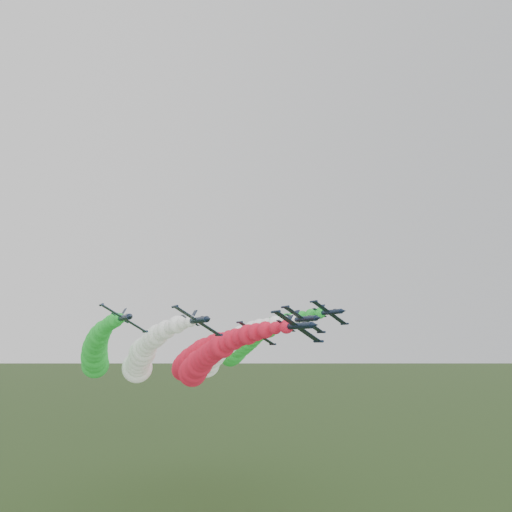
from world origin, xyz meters
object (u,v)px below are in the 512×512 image
object	(u,v)px
jet_outer_right	(245,344)
jet_trail	(192,359)
jet_lead	(205,361)
jet_inner_right	(218,353)
jet_inner_left	(143,356)
jet_outer_left	(96,353)

from	to	relation	value
jet_outer_right	jet_trail	world-z (taller)	jet_outer_right
jet_lead	jet_inner_right	distance (m)	14.16
jet_inner_right	jet_outer_right	bearing A→B (deg)	29.63
jet_trail	jet_outer_right	bearing A→B (deg)	-31.59
jet_lead	jet_inner_left	world-z (taller)	jet_inner_left
jet_lead	jet_inner_left	distance (m)	16.02
jet_inner_right	jet_outer_left	xyz separation A→B (m)	(-29.47, 9.14, 0.21)
jet_inner_left	jet_inner_right	bearing A→B (deg)	2.15
jet_inner_left	jet_outer_right	distance (m)	31.92
jet_lead	jet_trail	size ratio (longest dim) A/B	1.00
jet_inner_left	jet_trail	size ratio (longest dim) A/B	1.01
jet_lead	jet_inner_left	size ratio (longest dim) A/B	1.00
jet_lead	jet_outer_left	distance (m)	29.60
jet_inner_left	jet_outer_right	size ratio (longest dim) A/B	1.01
jet_inner_right	jet_trail	world-z (taller)	jet_inner_right
jet_outer_right	jet_lead	bearing A→B (deg)	-137.36
jet_inner_left	jet_outer_left	world-z (taller)	jet_outer_left
jet_inner_left	jet_outer_right	bearing A→B (deg)	12.60
jet_outer_left	jet_lead	bearing A→B (deg)	-44.08
jet_lead	jet_inner_right	size ratio (longest dim) A/B	1.00
jet_inner_right	jet_outer_right	world-z (taller)	jet_outer_right
jet_inner_right	jet_outer_right	distance (m)	12.71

